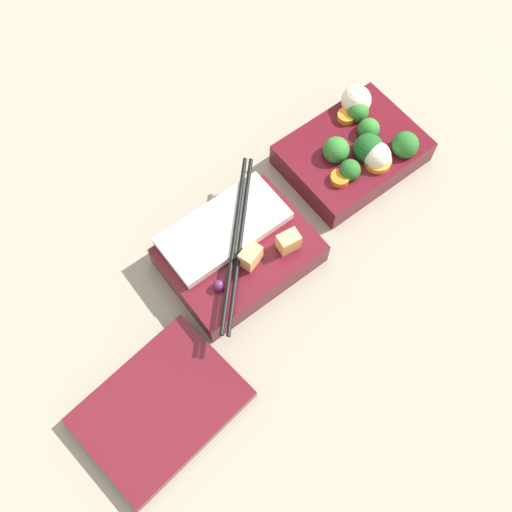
{
  "coord_description": "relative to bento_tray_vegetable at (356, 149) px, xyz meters",
  "views": [
    {
      "loc": [
        0.28,
        0.26,
        0.67
      ],
      "look_at": [
        0.1,
        0.02,
        0.04
      ],
      "focal_mm": 42.0,
      "sensor_mm": 36.0,
      "label": 1
    }
  ],
  "objects": [
    {
      "name": "ground_plane",
      "position": [
        0.1,
        0.03,
        -0.03
      ],
      "size": [
        3.0,
        3.0,
        0.0
      ],
      "primitive_type": "plane",
      "color": "gray"
    },
    {
      "name": "bento_lid",
      "position": [
        0.38,
        0.12,
        -0.02
      ],
      "size": [
        0.18,
        0.15,
        0.02
      ],
      "primitive_type": "cube",
      "rotation": [
        0.0,
        0.0,
        0.12
      ],
      "color": "#510F19",
      "rests_on": "ground_plane"
    },
    {
      "name": "bento_tray_rice",
      "position": [
        0.21,
        0.02,
        -0.0
      ],
      "size": [
        0.17,
        0.17,
        0.06
      ],
      "color": "#510F19",
      "rests_on": "ground_plane"
    },
    {
      "name": "bento_tray_vegetable",
      "position": [
        0.0,
        0.0,
        0.0
      ],
      "size": [
        0.17,
        0.13,
        0.07
      ],
      "color": "#510F19",
      "rests_on": "ground_plane"
    }
  ]
}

